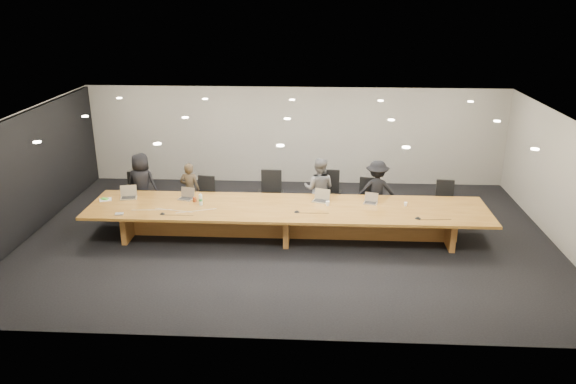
# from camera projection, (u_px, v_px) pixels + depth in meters

# --- Properties ---
(ground) EXTENTS (12.00, 12.00, 0.00)m
(ground) POSITION_uv_depth(u_px,v_px,m) (287.00, 237.00, 12.89)
(ground) COLOR black
(ground) RESTS_ON ground
(back_wall) EXTENTS (12.00, 0.02, 2.80)m
(back_wall) POSITION_uv_depth(u_px,v_px,m) (295.00, 136.00, 16.17)
(back_wall) COLOR beige
(back_wall) RESTS_ON ground
(left_wall_panel) EXTENTS (0.08, 7.84, 2.74)m
(left_wall_panel) POSITION_uv_depth(u_px,v_px,m) (26.00, 176.00, 12.72)
(left_wall_panel) COLOR black
(left_wall_panel) RESTS_ON ground
(conference_table) EXTENTS (9.00, 1.80, 0.75)m
(conference_table) POSITION_uv_depth(u_px,v_px,m) (287.00, 216.00, 12.71)
(conference_table) COLOR brown
(conference_table) RESTS_ON ground
(chair_far_left) EXTENTS (0.60, 0.60, 1.06)m
(chair_far_left) POSITION_uv_depth(u_px,v_px,m) (134.00, 194.00, 14.09)
(chair_far_left) COLOR black
(chair_far_left) RESTS_ON ground
(chair_left) EXTENTS (0.60, 0.60, 1.02)m
(chair_left) POSITION_uv_depth(u_px,v_px,m) (204.00, 197.00, 13.93)
(chair_left) COLOR black
(chair_left) RESTS_ON ground
(chair_mid_left) EXTENTS (0.62, 0.62, 1.20)m
(chair_mid_left) POSITION_uv_depth(u_px,v_px,m) (271.00, 195.00, 13.80)
(chair_mid_left) COLOR black
(chair_mid_left) RESTS_ON ground
(chair_mid_right) EXTENTS (0.65, 0.65, 1.19)m
(chair_mid_right) POSITION_uv_depth(u_px,v_px,m) (328.00, 195.00, 13.85)
(chair_mid_right) COLOR black
(chair_mid_right) RESTS_ON ground
(chair_right) EXTENTS (0.63, 0.63, 1.05)m
(chair_right) POSITION_uv_depth(u_px,v_px,m) (367.00, 200.00, 13.72)
(chair_right) COLOR black
(chair_right) RESTS_ON ground
(chair_far_right) EXTENTS (0.56, 0.56, 1.03)m
(chair_far_right) POSITION_uv_depth(u_px,v_px,m) (445.00, 202.00, 13.61)
(chair_far_right) COLOR black
(chair_far_right) RESTS_ON ground
(person_a) EXTENTS (0.85, 0.62, 1.60)m
(person_a) POSITION_uv_depth(u_px,v_px,m) (142.00, 184.00, 13.95)
(person_a) COLOR black
(person_a) RESTS_ON ground
(person_b) EXTENTS (0.52, 0.36, 1.37)m
(person_b) POSITION_uv_depth(u_px,v_px,m) (190.00, 190.00, 13.93)
(person_b) COLOR #342A1C
(person_b) RESTS_ON ground
(person_c) EXTENTS (0.86, 0.73, 1.57)m
(person_c) POSITION_uv_depth(u_px,v_px,m) (319.00, 189.00, 13.67)
(person_c) COLOR #555658
(person_c) RESTS_ON ground
(person_d) EXTENTS (1.00, 0.60, 1.51)m
(person_d) POSITION_uv_depth(u_px,v_px,m) (377.00, 191.00, 13.65)
(person_d) COLOR black
(person_d) RESTS_ON ground
(laptop_a) EXTENTS (0.43, 0.35, 0.29)m
(laptop_a) POSITION_uv_depth(u_px,v_px,m) (128.00, 193.00, 13.10)
(laptop_a) COLOR #B6A98B
(laptop_a) RESTS_ON conference_table
(laptop_b) EXTENTS (0.39, 0.33, 0.27)m
(laptop_b) POSITION_uv_depth(u_px,v_px,m) (185.00, 194.00, 13.05)
(laptop_b) COLOR tan
(laptop_b) RESTS_ON conference_table
(laptop_d) EXTENTS (0.42, 0.36, 0.28)m
(laptop_d) POSITION_uv_depth(u_px,v_px,m) (321.00, 196.00, 12.90)
(laptop_d) COLOR #BEB291
(laptop_d) RESTS_ON conference_table
(laptop_e) EXTENTS (0.35, 0.29, 0.24)m
(laptop_e) POSITION_uv_depth(u_px,v_px,m) (371.00, 199.00, 12.80)
(laptop_e) COLOR tan
(laptop_e) RESTS_ON conference_table
(water_bottle) EXTENTS (0.10, 0.10, 0.25)m
(water_bottle) POSITION_uv_depth(u_px,v_px,m) (201.00, 200.00, 12.71)
(water_bottle) COLOR silver
(water_bottle) RESTS_ON conference_table
(amber_mug) EXTENTS (0.10, 0.10, 0.11)m
(amber_mug) POSITION_uv_depth(u_px,v_px,m) (195.00, 199.00, 12.93)
(amber_mug) COLOR maroon
(amber_mug) RESTS_ON conference_table
(paper_cup_near) EXTENTS (0.09, 0.09, 0.10)m
(paper_cup_near) POSITION_uv_depth(u_px,v_px,m) (328.00, 203.00, 12.69)
(paper_cup_near) COLOR white
(paper_cup_near) RESTS_ON conference_table
(paper_cup_far) EXTENTS (0.09, 0.09, 0.09)m
(paper_cup_far) POSITION_uv_depth(u_px,v_px,m) (406.00, 204.00, 12.68)
(paper_cup_far) COLOR white
(paper_cup_far) RESTS_ON conference_table
(notepad) EXTENTS (0.33, 0.30, 0.02)m
(notepad) POSITION_uv_depth(u_px,v_px,m) (105.00, 200.00, 13.05)
(notepad) COLOR silver
(notepad) RESTS_ON conference_table
(lime_gadget) EXTENTS (0.19, 0.14, 0.03)m
(lime_gadget) POSITION_uv_depth(u_px,v_px,m) (105.00, 199.00, 13.04)
(lime_gadget) COLOR green
(lime_gadget) RESTS_ON notepad
(av_box) EXTENTS (0.19, 0.16, 0.03)m
(av_box) POSITION_uv_depth(u_px,v_px,m) (119.00, 214.00, 12.20)
(av_box) COLOR #A9AAAE
(av_box) RESTS_ON conference_table
(mic_left) EXTENTS (0.13, 0.13, 0.03)m
(mic_left) POSITION_uv_depth(u_px,v_px,m) (162.00, 213.00, 12.23)
(mic_left) COLOR black
(mic_left) RESTS_ON conference_table
(mic_center) EXTENTS (0.16, 0.16, 0.03)m
(mic_center) POSITION_uv_depth(u_px,v_px,m) (297.00, 211.00, 12.33)
(mic_center) COLOR black
(mic_center) RESTS_ON conference_table
(mic_right) EXTENTS (0.16, 0.16, 0.03)m
(mic_right) POSITION_uv_depth(u_px,v_px,m) (418.00, 218.00, 11.98)
(mic_right) COLOR black
(mic_right) RESTS_ON conference_table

